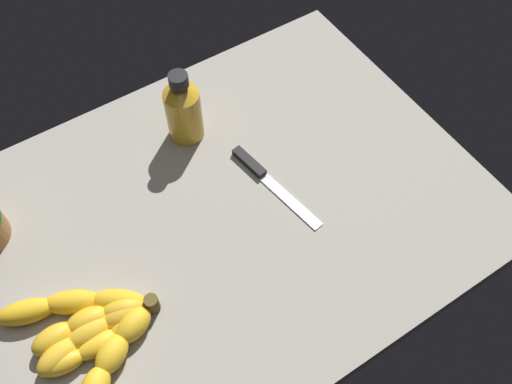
{
  "coord_description": "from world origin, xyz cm",
  "views": [
    {
      "loc": [
        -18.91,
        -39.99,
        75.29
      ],
      "look_at": [
        5.0,
        -2.88,
        5.83
      ],
      "focal_mm": 38.53,
      "sensor_mm": 36.0,
      "label": 1
    }
  ],
  "objects": [
    {
      "name": "butter_knife",
      "position": [
        9.79,
        0.96,
        0.46
      ],
      "size": [
        4.89,
        19.93,
        1.2
      ],
      "color": "silver",
      "rests_on": "ground_plane"
    },
    {
      "name": "ground_plane",
      "position": [
        0.0,
        0.0,
        -2.09
      ],
      "size": [
        83.5,
        61.64,
        4.18
      ],
      "primitive_type": "cube",
      "color": "gray"
    },
    {
      "name": "banana_bunch",
      "position": [
        -24.62,
        -7.26,
        1.73
      ],
      "size": [
        20.71,
        21.13,
        3.66
      ],
      "color": "gold",
      "rests_on": "ground_plane"
    },
    {
      "name": "honey_bottle",
      "position": [
        3.53,
        17.02,
        6.3
      ],
      "size": [
        6.06,
        6.06,
        14.06
      ],
      "color": "gold",
      "rests_on": "ground_plane"
    }
  ]
}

